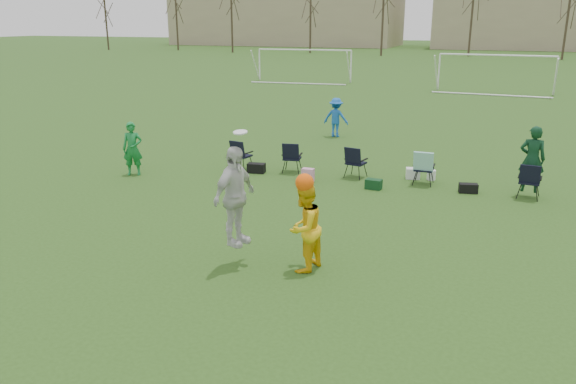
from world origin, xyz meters
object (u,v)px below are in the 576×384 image
at_px(fielder_green_near, 133,149).
at_px(center_contest, 268,211).
at_px(goal_left, 304,56).
at_px(fielder_blue, 336,117).
at_px(goal_mid, 496,63).

relative_size(fielder_green_near, center_contest, 0.62).
relative_size(fielder_green_near, goal_left, 0.22).
height_order(fielder_green_near, fielder_blue, fielder_green_near).
distance_m(fielder_blue, goal_mid, 18.90).
bearing_deg(goal_mid, goal_left, 175.87).
bearing_deg(goal_left, fielder_blue, -72.55).
bearing_deg(center_contest, fielder_green_near, 143.38).
bearing_deg(fielder_green_near, goal_mid, 45.83).
xyz_separation_m(fielder_green_near, goal_mid, (9.96, 25.93, 1.10)).
height_order(goal_left, goal_mid, same).
bearing_deg(center_contest, goal_left, 107.87).
height_order(fielder_green_near, center_contest, center_contest).
distance_m(center_contest, goal_mid, 30.98).
bearing_deg(goal_mid, fielder_green_near, -107.02).
relative_size(fielder_green_near, fielder_blue, 1.04).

